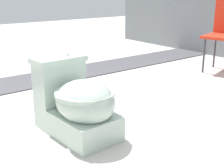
# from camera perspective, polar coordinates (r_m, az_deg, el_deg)

# --- Properties ---
(ground_plane) EXTENTS (14.00, 14.00, 0.00)m
(ground_plane) POSITION_cam_1_polar(r_m,az_deg,el_deg) (2.25, -5.87, -8.24)
(ground_plane) COLOR beige
(gravel_strip) EXTENTS (0.56, 8.00, 0.01)m
(gravel_strip) POSITION_cam_1_polar(r_m,az_deg,el_deg) (3.59, -10.43, 1.41)
(gravel_strip) COLOR #4C4C51
(gravel_strip) RESTS_ON ground
(toilet) EXTENTS (0.65, 0.41, 0.52)m
(toilet) POSITION_cam_1_polar(r_m,az_deg,el_deg) (2.11, -6.42, -3.54)
(toilet) COLOR #B2C6B7
(toilet) RESTS_ON ground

